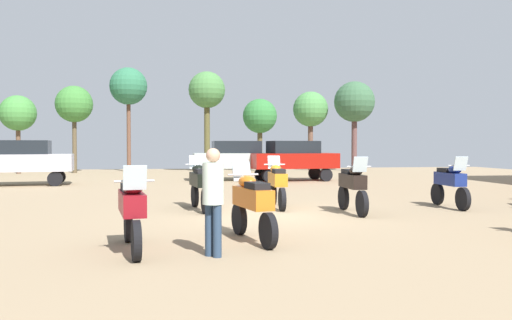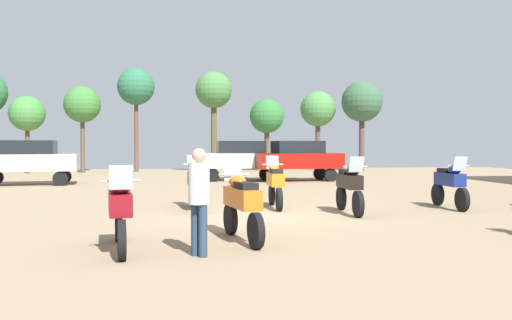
% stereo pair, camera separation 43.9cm
% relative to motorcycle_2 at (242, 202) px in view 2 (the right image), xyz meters
% --- Properties ---
extents(ground_plane, '(44.00, 52.00, 0.02)m').
position_rel_motorcycle_2_xyz_m(ground_plane, '(0.93, 3.50, -0.73)').
color(ground_plane, '#947E5F').
extents(motorcycle_2, '(0.74, 2.13, 1.46)m').
position_rel_motorcycle_2_xyz_m(motorcycle_2, '(0.00, 0.00, 0.00)').
color(motorcycle_2, black).
rests_on(motorcycle_2, ground).
extents(motorcycle_4, '(0.62, 2.16, 1.50)m').
position_rel_motorcycle_2_xyz_m(motorcycle_4, '(3.14, 3.41, 0.02)').
color(motorcycle_4, black).
rests_on(motorcycle_4, ground).
extents(motorcycle_5, '(0.70, 2.26, 1.47)m').
position_rel_motorcycle_2_xyz_m(motorcycle_5, '(-2.12, -0.60, 0.01)').
color(motorcycle_5, black).
rests_on(motorcycle_5, ground).
extents(motorcycle_8, '(0.66, 2.18, 1.49)m').
position_rel_motorcycle_2_xyz_m(motorcycle_8, '(-0.80, 4.67, 0.02)').
color(motorcycle_8, black).
rests_on(motorcycle_8, ground).
extents(motorcycle_10, '(0.62, 2.10, 1.48)m').
position_rel_motorcycle_2_xyz_m(motorcycle_10, '(6.29, 4.13, 0.00)').
color(motorcycle_10, black).
rests_on(motorcycle_10, ground).
extents(motorcycle_11, '(0.62, 2.12, 1.47)m').
position_rel_motorcycle_2_xyz_m(motorcycle_11, '(1.41, 4.85, 0.00)').
color(motorcycle_11, black).
rests_on(motorcycle_11, ground).
extents(car_1, '(4.34, 1.90, 2.00)m').
position_rel_motorcycle_2_xyz_m(car_1, '(1.47, 16.18, 0.45)').
color(car_1, black).
rests_on(car_1, ground).
extents(car_2, '(4.50, 2.36, 2.00)m').
position_rel_motorcycle_2_xyz_m(car_2, '(-8.28, 14.28, 0.45)').
color(car_2, black).
rests_on(car_2, ground).
extents(car_3, '(4.49, 2.33, 2.00)m').
position_rel_motorcycle_2_xyz_m(car_3, '(4.24, 15.39, 0.45)').
color(car_3, black).
rests_on(car_3, ground).
extents(person_1, '(0.48, 0.48, 1.73)m').
position_rel_motorcycle_2_xyz_m(person_1, '(-0.80, -1.22, 0.29)').
color(person_1, '#25374F').
rests_on(person_1, ground).
extents(tree_2, '(2.51, 2.51, 5.63)m').
position_rel_motorcycle_2_xyz_m(tree_2, '(7.88, 25.94, 3.58)').
color(tree_2, brown).
rests_on(tree_2, ground).
extents(tree_3, '(2.34, 2.34, 5.60)m').
position_rel_motorcycle_2_xyz_m(tree_3, '(-8.07, 24.55, 3.66)').
color(tree_3, brown).
rests_on(tree_3, ground).
extents(tree_4, '(2.42, 2.42, 6.68)m').
position_rel_motorcycle_2_xyz_m(tree_4, '(0.42, 24.42, 4.60)').
color(tree_4, '#4D4826').
rests_on(tree_4, ground).
extents(tree_5, '(2.36, 2.36, 4.98)m').
position_rel_motorcycle_2_xyz_m(tree_5, '(4.09, 25.12, 3.02)').
color(tree_5, '#4D4327').
rests_on(tree_5, ground).
extents(tree_7, '(2.79, 2.79, 6.19)m').
position_rel_motorcycle_2_xyz_m(tree_7, '(10.55, 24.25, 4.01)').
color(tree_7, brown).
rests_on(tree_7, ground).
extents(tree_8, '(2.49, 2.49, 6.99)m').
position_rel_motorcycle_2_xyz_m(tree_8, '(-4.76, 25.54, 4.95)').
color(tree_8, brown).
rests_on(tree_8, ground).
extents(tree_9, '(2.22, 2.22, 4.92)m').
position_rel_motorcycle_2_xyz_m(tree_9, '(-11.41, 24.30, 3.04)').
color(tree_9, brown).
rests_on(tree_9, ground).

